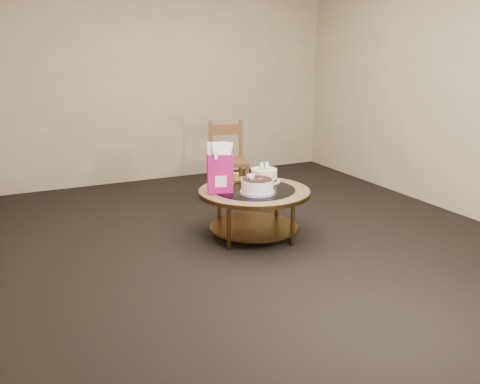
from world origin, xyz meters
name	(u,v)px	position (x,y,z in m)	size (l,w,h in m)	color
ground	(254,237)	(0.00, 0.00, 0.00)	(5.00, 5.00, 0.00)	black
room_walls	(255,66)	(0.00, 0.00, 1.54)	(4.52, 5.02, 2.61)	#BFA990
coffee_table	(254,198)	(0.00, 0.00, 0.38)	(1.02, 1.02, 0.46)	#513817
decorated_cake	(257,187)	(-0.04, -0.13, 0.52)	(0.31, 0.31, 0.18)	#B199D8
cream_cake	(264,175)	(0.20, 0.20, 0.52)	(0.31, 0.31, 0.19)	white
gift_bag	(220,168)	(-0.32, 0.05, 0.68)	(0.25, 0.21, 0.44)	#D31370
pillar_candle	(236,178)	(-0.04, 0.31, 0.49)	(0.13, 0.13, 0.10)	#E7CE5F
dining_chair	(228,160)	(0.30, 1.25, 0.45)	(0.50, 0.50, 0.88)	brown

